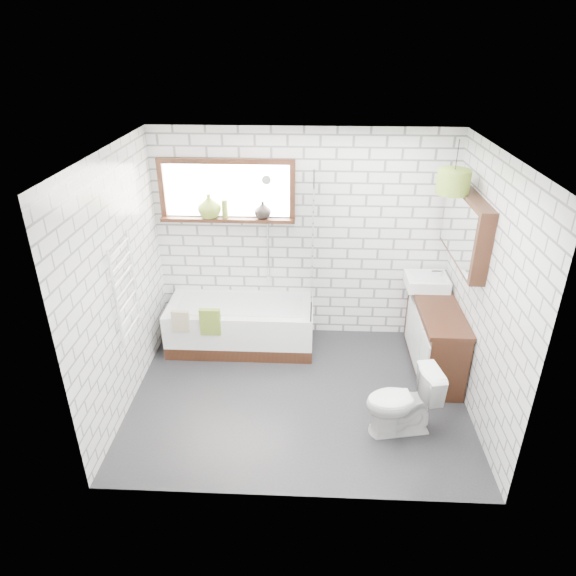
{
  "coord_description": "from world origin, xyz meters",
  "views": [
    {
      "loc": [
        0.09,
        -4.27,
        3.41
      ],
      "look_at": [
        -0.12,
        0.25,
        1.12
      ],
      "focal_mm": 32.0,
      "sensor_mm": 36.0,
      "label": 1
    }
  ],
  "objects_px": {
    "vanity": "(434,336)",
    "basin": "(427,282)",
    "toilet": "(402,402)",
    "pendant": "(453,182)",
    "bathtub": "(241,325)"
  },
  "relations": [
    {
      "from": "bathtub",
      "to": "basin",
      "type": "height_order",
      "value": "basin"
    },
    {
      "from": "toilet",
      "to": "pendant",
      "type": "height_order",
      "value": "pendant"
    },
    {
      "from": "basin",
      "to": "toilet",
      "type": "distance_m",
      "value": 1.66
    },
    {
      "from": "vanity",
      "to": "pendant",
      "type": "height_order",
      "value": "pendant"
    },
    {
      "from": "vanity",
      "to": "basin",
      "type": "bearing_deg",
      "value": 98.11
    },
    {
      "from": "bathtub",
      "to": "toilet",
      "type": "xyz_separation_m",
      "value": [
        1.67,
        -1.41,
        0.06
      ]
    },
    {
      "from": "vanity",
      "to": "basin",
      "type": "xyz_separation_m",
      "value": [
        -0.06,
        0.42,
        0.45
      ]
    },
    {
      "from": "pendant",
      "to": "bathtub",
      "type": "bearing_deg",
      "value": 172.58
    },
    {
      "from": "bathtub",
      "to": "toilet",
      "type": "relative_size",
      "value": 2.5
    },
    {
      "from": "bathtub",
      "to": "pendant",
      "type": "bearing_deg",
      "value": -7.42
    },
    {
      "from": "toilet",
      "to": "pendant",
      "type": "bearing_deg",
      "value": 145.59
    },
    {
      "from": "vanity",
      "to": "pendant",
      "type": "xyz_separation_m",
      "value": [
        -0.03,
        0.03,
        1.71
      ]
    },
    {
      "from": "bathtub",
      "to": "basin",
      "type": "relative_size",
      "value": 3.64
    },
    {
      "from": "basin",
      "to": "pendant",
      "type": "distance_m",
      "value": 1.32
    },
    {
      "from": "bathtub",
      "to": "vanity",
      "type": "distance_m",
      "value": 2.22
    }
  ]
}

